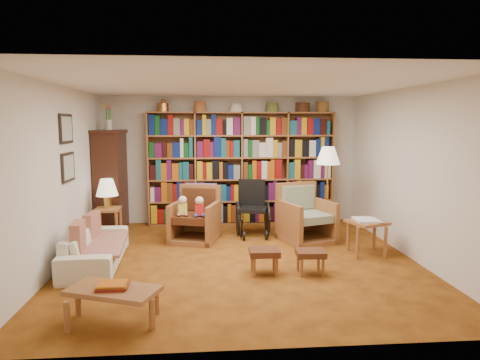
{
  "coord_description": "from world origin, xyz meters",
  "views": [
    {
      "loc": [
        -0.5,
        -6.0,
        1.97
      ],
      "look_at": [
        0.03,
        0.6,
        1.1
      ],
      "focal_mm": 32.0,
      "sensor_mm": 36.0,
      "label": 1
    }
  ],
  "objects": [
    {
      "name": "cushion_left",
      "position": [
        -2.18,
        0.3,
        0.45
      ],
      "size": [
        0.17,
        0.4,
        0.39
      ],
      "primitive_type": "cube",
      "rotation": [
        0.0,
        0.0,
        -0.12
      ],
      "color": "maroon",
      "rests_on": "sofa"
    },
    {
      "name": "side_table_lamp",
      "position": [
        -2.15,
        1.2,
        0.42
      ],
      "size": [
        0.43,
        0.43,
        0.57
      ],
      "color": "#A26232",
      "rests_on": "floor"
    },
    {
      "name": "footstool_a",
      "position": [
        0.26,
        -0.6,
        0.27
      ],
      "size": [
        0.4,
        0.34,
        0.34
      ],
      "color": "#502915",
      "rests_on": "floor"
    },
    {
      "name": "wall_left",
      "position": [
        -2.5,
        0.0,
        1.25
      ],
      "size": [
        0.0,
        5.0,
        5.0
      ],
      "primitive_type": "plane",
      "rotation": [
        1.57,
        0.0,
        1.57
      ],
      "color": "silver",
      "rests_on": "floor"
    },
    {
      "name": "footstool_b",
      "position": [
        0.87,
        -0.65,
        0.26
      ],
      "size": [
        0.39,
        0.34,
        0.32
      ],
      "color": "#502915",
      "rests_on": "floor"
    },
    {
      "name": "sofa",
      "position": [
        -2.05,
        -0.05,
        0.25
      ],
      "size": [
        1.76,
        0.76,
        0.51
      ],
      "primitive_type": "imported",
      "rotation": [
        0.0,
        0.0,
        1.62
      ],
      "color": "beige",
      "rests_on": "floor"
    },
    {
      "name": "coffee_table",
      "position": [
        -1.42,
        -1.87,
        0.31
      ],
      "size": [
        0.99,
        0.73,
        0.41
      ],
      "color": "#A26232",
      "rests_on": "floor"
    },
    {
      "name": "ceiling",
      "position": [
        0.0,
        0.0,
        2.5
      ],
      "size": [
        5.0,
        5.0,
        0.0
      ],
      "primitive_type": "plane",
      "rotation": [
        3.14,
        0.0,
        0.0
      ],
      "color": "white",
      "rests_on": "wall_back"
    },
    {
      "name": "framed_pictures",
      "position": [
        -2.48,
        0.3,
        1.62
      ],
      "size": [
        0.03,
        0.52,
        0.97
      ],
      "color": "black",
      "rests_on": "wall_left"
    },
    {
      "name": "armchair_leather",
      "position": [
        -0.7,
        1.18,
        0.38
      ],
      "size": [
        0.94,
        0.96,
        0.94
      ],
      "color": "#A26232",
      "rests_on": "floor"
    },
    {
      "name": "curio_cabinet",
      "position": [
        -2.25,
        2.0,
        0.95
      ],
      "size": [
        0.5,
        0.95,
        2.4
      ],
      "color": "#37160F",
      "rests_on": "floor"
    },
    {
      "name": "wall_back",
      "position": [
        0.0,
        2.5,
        1.25
      ],
      "size": [
        5.0,
        0.0,
        5.0
      ],
      "primitive_type": "plane",
      "rotation": [
        1.57,
        0.0,
        0.0
      ],
      "color": "silver",
      "rests_on": "floor"
    },
    {
      "name": "bookshelf",
      "position": [
        0.2,
        2.33,
        1.17
      ],
      "size": [
        3.6,
        0.3,
        2.42
      ],
      "color": "#A26232",
      "rests_on": "floor"
    },
    {
      "name": "wall_front",
      "position": [
        0.0,
        -2.5,
        1.25
      ],
      "size": [
        5.0,
        0.0,
        5.0
      ],
      "primitive_type": "plane",
      "rotation": [
        -1.57,
        0.0,
        0.0
      ],
      "color": "silver",
      "rests_on": "floor"
    },
    {
      "name": "cushion_right",
      "position": [
        -2.18,
        -0.4,
        0.45
      ],
      "size": [
        0.17,
        0.43,
        0.42
      ],
      "primitive_type": "cube",
      "rotation": [
        0.0,
        0.0,
        0.1
      ],
      "color": "maroon",
      "rests_on": "sofa"
    },
    {
      "name": "wall_right",
      "position": [
        2.5,
        0.0,
        1.25
      ],
      "size": [
        0.0,
        5.0,
        5.0
      ],
      "primitive_type": "plane",
      "rotation": [
        1.57,
        0.0,
        -1.57
      ],
      "color": "silver",
      "rests_on": "floor"
    },
    {
      "name": "floor",
      "position": [
        0.0,
        0.0,
        0.0
      ],
      "size": [
        5.0,
        5.0,
        0.0
      ],
      "primitive_type": "plane",
      "color": "#8F5216",
      "rests_on": "ground"
    },
    {
      "name": "floor_lamp",
      "position": [
        1.62,
        1.24,
        1.36
      ],
      "size": [
        0.42,
        0.42,
        1.58
      ],
      "color": "gold",
      "rests_on": "floor"
    },
    {
      "name": "wheelchair",
      "position": [
        0.33,
        1.43,
        0.45
      ],
      "size": [
        0.58,
        0.78,
        0.98
      ],
      "color": "black",
      "rests_on": "floor"
    },
    {
      "name": "table_lamp",
      "position": [
        -2.15,
        1.2,
        0.9
      ],
      "size": [
        0.36,
        0.36,
        0.5
      ],
      "color": "gold",
      "rests_on": "side_table_lamp"
    },
    {
      "name": "side_table_papers",
      "position": [
        1.91,
        0.12,
        0.44
      ],
      "size": [
        0.63,
        0.63,
        0.55
      ],
      "color": "#A26232",
      "rests_on": "floor"
    },
    {
      "name": "armchair_sage",
      "position": [
        1.18,
        1.01,
        0.37
      ],
      "size": [
        1.02,
        1.02,
        0.96
      ],
      "color": "#A26232",
      "rests_on": "floor"
    },
    {
      "name": "sofa_throw",
      "position": [
        -2.0,
        -0.05,
        0.3
      ],
      "size": [
        0.8,
        1.34,
        0.04
      ],
      "primitive_type": "cube",
      "rotation": [
        0.0,
        0.0,
        0.09
      ],
      "color": "#C9B392",
      "rests_on": "sofa"
    }
  ]
}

